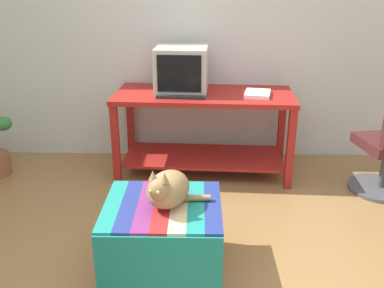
% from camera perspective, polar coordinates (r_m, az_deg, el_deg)
% --- Properties ---
extents(back_wall, '(8.00, 0.10, 2.60)m').
position_cam_1_polar(back_wall, '(4.02, -0.59, 16.36)').
color(back_wall, silver).
rests_on(back_wall, ground_plane).
extents(desk, '(1.55, 0.75, 0.73)m').
position_cam_1_polar(desk, '(3.74, 1.57, 3.42)').
color(desk, maroon).
rests_on(desk, ground_plane).
extents(tv_monitor, '(0.46, 0.49, 0.38)m').
position_cam_1_polar(tv_monitor, '(3.70, -1.35, 9.87)').
color(tv_monitor, '#BCB7A8').
rests_on(tv_monitor, desk).
extents(keyboard, '(0.41, 0.18, 0.02)m').
position_cam_1_polar(keyboard, '(3.54, -1.43, 6.45)').
color(keyboard, black).
rests_on(keyboard, desk).
extents(book, '(0.25, 0.30, 0.03)m').
position_cam_1_polar(book, '(3.63, 8.73, 6.64)').
color(book, white).
rests_on(book, desk).
extents(ottoman_with_blanket, '(0.67, 0.61, 0.43)m').
position_cam_1_polar(ottoman_with_blanket, '(2.58, -3.84, -12.23)').
color(ottoman_with_blanket, '#7A664C').
rests_on(ottoman_with_blanket, ground_plane).
extents(cat, '(0.40, 0.36, 0.26)m').
position_cam_1_polar(cat, '(2.41, -3.27, -6.01)').
color(cat, '#9E7A4C').
rests_on(cat, ottoman_with_blanket).
extents(pen, '(0.14, 0.03, 0.01)m').
position_cam_1_polar(pen, '(3.69, 8.24, 6.73)').
color(pen, black).
rests_on(pen, desk).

